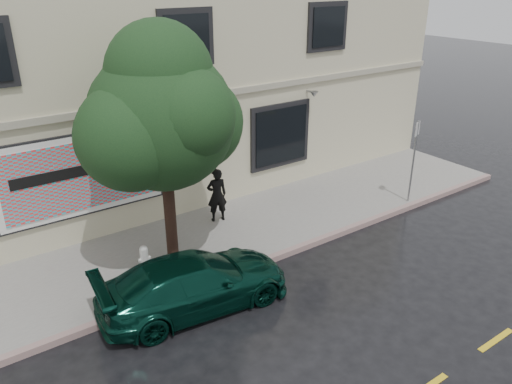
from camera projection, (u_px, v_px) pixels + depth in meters
ground at (300, 293)px, 11.49m from camera, size 90.00×90.00×0.00m
sidewalk at (226, 235)px, 13.89m from camera, size 20.00×3.50×0.15m
curb at (262, 262)px, 12.59m from camera, size 20.00×0.18×0.16m
building at (133, 78)px, 16.80m from camera, size 20.00×8.12×7.00m
billboard at (82, 176)px, 12.65m from camera, size 4.30×0.16×2.20m
car at (195, 283)px, 10.82m from camera, size 4.38×2.27×1.23m
pedestrian at (217, 195)px, 14.25m from camera, size 0.66×0.52×1.60m
umbrella at (216, 157)px, 13.78m from camera, size 1.24×1.24×0.72m
street_tree at (163, 119)px, 11.05m from camera, size 3.25×3.25×5.29m
fire_hydrant at (144, 259)px, 11.93m from camera, size 0.29×0.27×0.71m
sign_pole at (414, 154)px, 15.14m from camera, size 0.31×0.13×2.62m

